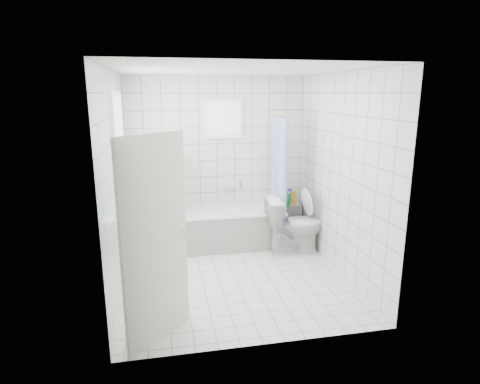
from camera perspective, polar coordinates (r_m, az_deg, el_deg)
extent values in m
plane|color=white|center=(5.38, -0.74, -11.90)|extent=(3.00, 3.00, 0.00)
plane|color=white|center=(4.85, -0.84, 16.98)|extent=(3.00, 3.00, 0.00)
cube|color=white|center=(6.41, -3.23, 4.53)|extent=(2.80, 0.02, 2.60)
cube|color=white|center=(3.53, 3.64, -3.21)|extent=(2.80, 0.02, 2.60)
cube|color=white|center=(4.90, -17.11, 1.04)|extent=(0.02, 3.00, 2.60)
cube|color=white|center=(5.38, 14.05, 2.34)|extent=(0.02, 3.00, 2.60)
cube|color=white|center=(5.14, -16.53, 5.06)|extent=(0.01, 0.90, 1.40)
cube|color=white|center=(6.31, -2.34, 10.34)|extent=(0.50, 0.01, 0.50)
cube|color=white|center=(5.29, -15.50, -2.86)|extent=(0.18, 1.02, 0.08)
cube|color=silver|center=(3.80, -11.92, -7.00)|extent=(0.60, 0.59, 2.00)
cube|color=white|center=(6.31, -1.84, -5.21)|extent=(1.71, 0.75, 0.55)
cube|color=white|center=(6.22, -1.86, -2.69)|extent=(1.73, 0.77, 0.03)
cube|color=white|center=(6.05, -10.53, -1.58)|extent=(0.15, 0.85, 1.50)
cube|color=white|center=(6.79, 6.82, -3.91)|extent=(0.40, 0.24, 0.55)
imported|color=white|center=(6.05, 7.78, -4.67)|extent=(0.85, 0.51, 0.85)
cylinder|color=silver|center=(6.13, 5.65, 10.65)|extent=(0.02, 0.80, 0.02)
cube|color=silver|center=(6.48, -1.50, 0.60)|extent=(0.18, 0.06, 0.06)
imported|color=silver|center=(5.24, -15.49, -1.51)|extent=(0.20, 0.20, 0.19)
imported|color=#BC5E9D|center=(5.50, -15.30, -0.78)|extent=(0.11, 0.11, 0.18)
imported|color=#2FB4D6|center=(5.06, -15.63, -2.02)|extent=(0.12, 0.12, 0.19)
cylinder|color=red|center=(6.70, 6.45, -0.75)|extent=(0.06, 0.06, 0.21)
cylinder|color=#FFAD1A|center=(6.65, 7.71, -0.81)|extent=(0.06, 0.06, 0.23)
cylinder|color=green|center=(6.59, 6.95, -1.08)|extent=(0.06, 0.06, 0.20)
cylinder|color=#1736BD|center=(6.72, 7.01, -0.53)|extent=(0.06, 0.06, 0.25)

